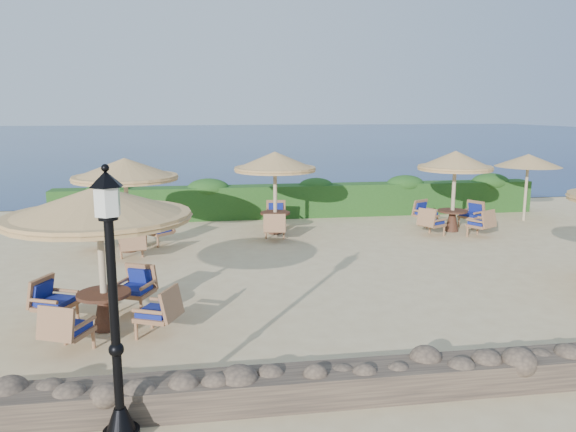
{
  "coord_description": "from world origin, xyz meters",
  "views": [
    {
      "loc": [
        -3.76,
        -13.22,
        3.98
      ],
      "look_at": [
        -1.59,
        0.63,
        1.3
      ],
      "focal_mm": 35.0,
      "sensor_mm": 36.0,
      "label": 1
    }
  ],
  "objects_px": {
    "cafe_set_0": "(99,226)",
    "cafe_set_2": "(126,184)",
    "extra_parasol": "(528,161)",
    "cafe_set_3": "(275,173)",
    "lamp_post": "(115,321)",
    "cafe_set_4": "(454,180)"
  },
  "relations": [
    {
      "from": "cafe_set_0",
      "to": "cafe_set_3",
      "type": "distance_m",
      "value": 8.57
    },
    {
      "from": "cafe_set_4",
      "to": "extra_parasol",
      "type": "bearing_deg",
      "value": 21.45
    },
    {
      "from": "cafe_set_3",
      "to": "cafe_set_2",
      "type": "bearing_deg",
      "value": -159.55
    },
    {
      "from": "cafe_set_0",
      "to": "cafe_set_4",
      "type": "height_order",
      "value": "same"
    },
    {
      "from": "extra_parasol",
      "to": "cafe_set_3",
      "type": "height_order",
      "value": "cafe_set_3"
    },
    {
      "from": "cafe_set_2",
      "to": "cafe_set_3",
      "type": "xyz_separation_m",
      "value": [
        4.41,
        1.65,
        0.04
      ]
    },
    {
      "from": "cafe_set_0",
      "to": "cafe_set_2",
      "type": "distance_m",
      "value": 5.86
    },
    {
      "from": "extra_parasol",
      "to": "cafe_set_0",
      "type": "bearing_deg",
      "value": -148.18
    },
    {
      "from": "lamp_post",
      "to": "cafe_set_0",
      "type": "xyz_separation_m",
      "value": [
        -0.76,
        3.71,
        0.38
      ]
    },
    {
      "from": "cafe_set_2",
      "to": "cafe_set_4",
      "type": "distance_m",
      "value": 10.29
    },
    {
      "from": "extra_parasol",
      "to": "cafe_set_2",
      "type": "distance_m",
      "value": 13.84
    },
    {
      "from": "lamp_post",
      "to": "cafe_set_3",
      "type": "height_order",
      "value": "lamp_post"
    },
    {
      "from": "cafe_set_2",
      "to": "cafe_set_0",
      "type": "bearing_deg",
      "value": -87.41
    },
    {
      "from": "cafe_set_2",
      "to": "cafe_set_3",
      "type": "bearing_deg",
      "value": 20.45
    },
    {
      "from": "extra_parasol",
      "to": "cafe_set_0",
      "type": "xyz_separation_m",
      "value": [
        -13.36,
        -8.29,
        -0.24
      ]
    },
    {
      "from": "lamp_post",
      "to": "cafe_set_3",
      "type": "bearing_deg",
      "value": 73.19
    },
    {
      "from": "lamp_post",
      "to": "cafe_set_2",
      "type": "bearing_deg",
      "value": 96.12
    },
    {
      "from": "lamp_post",
      "to": "cafe_set_0",
      "type": "relative_size",
      "value": 1.01
    },
    {
      "from": "cafe_set_2",
      "to": "cafe_set_4",
      "type": "xyz_separation_m",
      "value": [
        10.23,
        1.1,
        -0.23
      ]
    },
    {
      "from": "cafe_set_3",
      "to": "lamp_post",
      "type": "bearing_deg",
      "value": -106.81
    },
    {
      "from": "extra_parasol",
      "to": "cafe_set_0",
      "type": "distance_m",
      "value": 15.73
    },
    {
      "from": "cafe_set_0",
      "to": "cafe_set_2",
      "type": "relative_size",
      "value": 1.12
    }
  ]
}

